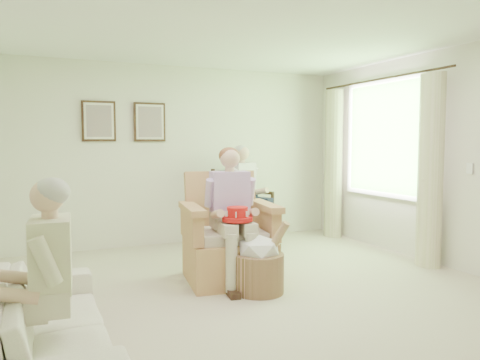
{
  "coord_description": "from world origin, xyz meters",
  "views": [
    {
      "loc": [
        -2.0,
        -3.92,
        1.49
      ],
      "look_at": [
        0.23,
        1.07,
        1.05
      ],
      "focal_mm": 35.0,
      "sensor_mm": 36.0,
      "label": 1
    }
  ],
  "objects_px": {
    "person_dark": "(245,187)",
    "hatbox": "(259,264)",
    "red_hat": "(237,215)",
    "person_sofa": "(45,269)",
    "wood_armchair": "(240,203)",
    "sofa": "(46,325)",
    "wicker_armchair": "(227,246)",
    "person_wicker": "(233,205)"
  },
  "relations": [
    {
      "from": "sofa",
      "to": "red_hat",
      "type": "bearing_deg",
      "value": -61.45
    },
    {
      "from": "wood_armchair",
      "to": "person_dark",
      "type": "xyz_separation_m",
      "value": [
        0.0,
        -0.18,
        0.26
      ]
    },
    {
      "from": "person_sofa",
      "to": "person_dark",
      "type": "bearing_deg",
      "value": 142.2
    },
    {
      "from": "sofa",
      "to": "person_dark",
      "type": "xyz_separation_m",
      "value": [
        2.75,
        2.83,
        0.56
      ]
    },
    {
      "from": "sofa",
      "to": "person_dark",
      "type": "distance_m",
      "value": 3.99
    },
    {
      "from": "person_dark",
      "to": "hatbox",
      "type": "height_order",
      "value": "person_dark"
    },
    {
      "from": "wicker_armchair",
      "to": "wood_armchair",
      "type": "height_order",
      "value": "wicker_armchair"
    },
    {
      "from": "person_wicker",
      "to": "person_sofa",
      "type": "distance_m",
      "value": 2.28
    },
    {
      "from": "person_sofa",
      "to": "hatbox",
      "type": "bearing_deg",
      "value": 120.93
    },
    {
      "from": "wood_armchair",
      "to": "person_dark",
      "type": "bearing_deg",
      "value": -114.78
    },
    {
      "from": "person_sofa",
      "to": "red_hat",
      "type": "xyz_separation_m",
      "value": [
        1.81,
        1.13,
        0.06
      ]
    },
    {
      "from": "hatbox",
      "to": "sofa",
      "type": "bearing_deg",
      "value": -157.51
    },
    {
      "from": "sofa",
      "to": "wicker_armchair",
      "type": "bearing_deg",
      "value": -54.12
    },
    {
      "from": "wicker_armchair",
      "to": "sofa",
      "type": "bearing_deg",
      "value": -136.2
    },
    {
      "from": "sofa",
      "to": "red_hat",
      "type": "height_order",
      "value": "red_hat"
    },
    {
      "from": "person_wicker",
      "to": "hatbox",
      "type": "distance_m",
      "value": 0.67
    },
    {
      "from": "wicker_armchair",
      "to": "person_dark",
      "type": "distance_m",
      "value": 1.81
    },
    {
      "from": "wood_armchair",
      "to": "wicker_armchair",
      "type": "bearing_deg",
      "value": -143.1
    },
    {
      "from": "person_dark",
      "to": "person_wicker",
      "type": "bearing_deg",
      "value": -143.45
    },
    {
      "from": "red_hat",
      "to": "person_sofa",
      "type": "bearing_deg",
      "value": -148.03
    },
    {
      "from": "sofa",
      "to": "hatbox",
      "type": "relative_size",
      "value": 2.65
    },
    {
      "from": "person_dark",
      "to": "hatbox",
      "type": "bearing_deg",
      "value": -135.83
    },
    {
      "from": "wood_armchair",
      "to": "person_sofa",
      "type": "relative_size",
      "value": 0.87
    },
    {
      "from": "person_wicker",
      "to": "person_sofa",
      "type": "relative_size",
      "value": 1.14
    },
    {
      "from": "wicker_armchair",
      "to": "red_hat",
      "type": "relative_size",
      "value": 3.77
    },
    {
      "from": "person_wicker",
      "to": "red_hat",
      "type": "xyz_separation_m",
      "value": [
        -0.04,
        -0.2,
        -0.08
      ]
    },
    {
      "from": "wicker_armchair",
      "to": "person_dark",
      "type": "bearing_deg",
      "value": 66.83
    },
    {
      "from": "sofa",
      "to": "red_hat",
      "type": "relative_size",
      "value": 6.33
    },
    {
      "from": "person_sofa",
      "to": "hatbox",
      "type": "distance_m",
      "value": 2.24
    },
    {
      "from": "person_wicker",
      "to": "red_hat",
      "type": "distance_m",
      "value": 0.22
    },
    {
      "from": "wood_armchair",
      "to": "red_hat",
      "type": "bearing_deg",
      "value": -139.63
    },
    {
      "from": "sofa",
      "to": "person_wicker",
      "type": "bearing_deg",
      "value": -57.36
    },
    {
      "from": "person_wicker",
      "to": "sofa",
      "type": "bearing_deg",
      "value": -139.44
    },
    {
      "from": "person_wicker",
      "to": "hatbox",
      "type": "relative_size",
      "value": 1.91
    },
    {
      "from": "person_sofa",
      "to": "red_hat",
      "type": "distance_m",
      "value": 2.14
    },
    {
      "from": "sofa",
      "to": "person_sofa",
      "type": "height_order",
      "value": "person_sofa"
    },
    {
      "from": "person_wicker",
      "to": "red_hat",
      "type": "relative_size",
      "value": 4.56
    },
    {
      "from": "person_dark",
      "to": "hatbox",
      "type": "distance_m",
      "value": 2.23
    },
    {
      "from": "wood_armchair",
      "to": "sofa",
      "type": "height_order",
      "value": "wood_armchair"
    },
    {
      "from": "sofa",
      "to": "person_wicker",
      "type": "distance_m",
      "value": 2.26
    },
    {
      "from": "wood_armchair",
      "to": "person_dark",
      "type": "height_order",
      "value": "person_dark"
    },
    {
      "from": "wicker_armchair",
      "to": "red_hat",
      "type": "xyz_separation_m",
      "value": [
        -0.04,
        -0.35,
        0.39
      ]
    }
  ]
}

